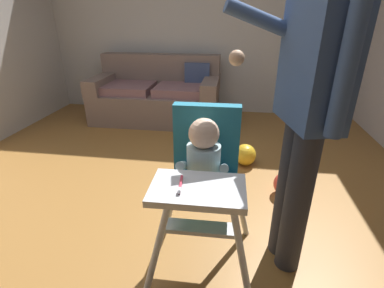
{
  "coord_description": "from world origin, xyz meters",
  "views": [
    {
      "loc": [
        0.5,
        -1.85,
        1.38
      ],
      "look_at": [
        0.3,
        -0.52,
        0.77
      ],
      "focal_mm": 26.88,
      "sensor_mm": 36.0,
      "label": 1
    }
  ],
  "objects_px": {
    "couch": "(158,96)",
    "high_chair": "(204,168)",
    "toy_ball": "(286,184)",
    "adult_standing": "(306,112)",
    "toy_ball_second": "(245,155)"
  },
  "relations": [
    {
      "from": "couch",
      "to": "adult_standing",
      "type": "distance_m",
      "value": 2.86
    },
    {
      "from": "adult_standing",
      "to": "toy_ball",
      "type": "distance_m",
      "value": 1.1
    },
    {
      "from": "couch",
      "to": "adult_standing",
      "type": "relative_size",
      "value": 1.03
    },
    {
      "from": "high_chair",
      "to": "adult_standing",
      "type": "distance_m",
      "value": 0.58
    },
    {
      "from": "couch",
      "to": "high_chair",
      "type": "height_order",
      "value": "high_chair"
    },
    {
      "from": "toy_ball_second",
      "to": "high_chair",
      "type": "bearing_deg",
      "value": -102.25
    },
    {
      "from": "high_chair",
      "to": "toy_ball_second",
      "type": "distance_m",
      "value": 1.43
    },
    {
      "from": "couch",
      "to": "high_chair",
      "type": "relative_size",
      "value": 1.8
    },
    {
      "from": "couch",
      "to": "toy_ball",
      "type": "height_order",
      "value": "couch"
    },
    {
      "from": "couch",
      "to": "toy_ball_second",
      "type": "height_order",
      "value": "couch"
    },
    {
      "from": "high_chair",
      "to": "toy_ball",
      "type": "bearing_deg",
      "value": 142.14
    },
    {
      "from": "couch",
      "to": "high_chair",
      "type": "xyz_separation_m",
      "value": [
        0.92,
        -2.52,
        0.32
      ]
    },
    {
      "from": "couch",
      "to": "toy_ball",
      "type": "relative_size",
      "value": 8.61
    },
    {
      "from": "couch",
      "to": "toy_ball_second",
      "type": "distance_m",
      "value": 1.73
    },
    {
      "from": "couch",
      "to": "toy_ball",
      "type": "xyz_separation_m",
      "value": [
        1.52,
        -1.72,
        -0.23
      ]
    }
  ]
}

